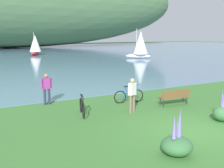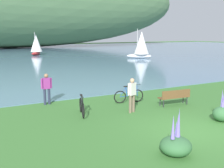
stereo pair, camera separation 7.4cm
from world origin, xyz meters
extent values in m
plane|color=#3D7533|center=(0.00, 0.00, 0.00)|extent=(200.00, 200.00, 0.00)
cube|color=#5B7F9E|center=(0.00, 47.46, 0.02)|extent=(180.00, 80.00, 0.04)
cube|color=brown|center=(2.08, 3.51, 0.45)|extent=(1.83, 0.63, 0.05)
cube|color=brown|center=(2.07, 3.31, 0.68)|extent=(1.80, 0.19, 0.40)
cylinder|color=#2D2D33|center=(1.34, 3.75, 0.23)|extent=(0.05, 0.05, 0.45)
cylinder|color=#2D2D33|center=(2.86, 3.62, 0.23)|extent=(0.05, 0.05, 0.45)
cylinder|color=#2D2D33|center=(1.31, 3.41, 0.23)|extent=(0.05, 0.05, 0.45)
cylinder|color=#2D2D33|center=(2.83, 3.28, 0.23)|extent=(0.05, 0.05, 0.45)
torus|color=black|center=(-3.16, 3.70, 0.36)|extent=(0.26, 0.71, 0.72)
torus|color=black|center=(-2.86, 4.70, 0.36)|extent=(0.26, 0.71, 0.72)
cylinder|color=black|center=(-3.06, 4.02, 0.67)|extent=(0.21, 0.59, 0.61)
cylinder|color=black|center=(-3.05, 4.06, 0.94)|extent=(0.22, 0.64, 0.09)
cylinder|color=black|center=(-2.97, 4.33, 0.65)|extent=(0.08, 0.13, 0.54)
cylinder|color=black|center=(-2.92, 4.50, 0.37)|extent=(0.15, 0.42, 0.05)
cylinder|color=black|center=(-2.91, 4.54, 0.64)|extent=(0.13, 0.36, 0.56)
cylinder|color=black|center=(-3.15, 3.72, 0.66)|extent=(0.06, 0.09, 0.60)
cube|color=black|center=(-2.96, 4.37, 0.94)|extent=(0.16, 0.26, 0.05)
cylinder|color=black|center=(-3.14, 3.74, 1.00)|extent=(0.16, 0.47, 0.02)
torus|color=black|center=(0.76, 5.08, 0.36)|extent=(0.72, 0.19, 0.72)
torus|color=black|center=(-0.27, 5.28, 0.36)|extent=(0.72, 0.19, 0.72)
cylinder|color=#1E4CB2|center=(0.43, 5.15, 0.67)|extent=(0.60, 0.15, 0.61)
cylinder|color=#1E4CB2|center=(0.39, 5.15, 0.94)|extent=(0.65, 0.16, 0.09)
cylinder|color=#1E4CB2|center=(0.11, 5.21, 0.65)|extent=(0.13, 0.07, 0.54)
cylinder|color=#1E4CB2|center=(-0.06, 5.24, 0.37)|extent=(0.42, 0.11, 0.05)
cylinder|color=#1E4CB2|center=(-0.10, 5.24, 0.64)|extent=(0.37, 0.10, 0.56)
cylinder|color=#1E4CB2|center=(0.74, 5.09, 0.66)|extent=(0.09, 0.05, 0.60)
cube|color=black|center=(0.07, 5.21, 0.94)|extent=(0.25, 0.14, 0.05)
cylinder|color=black|center=(0.71, 5.09, 1.00)|extent=(0.48, 0.11, 0.02)
cylinder|color=#282D47|center=(-4.03, 6.99, 0.44)|extent=(0.14, 0.14, 0.88)
cylinder|color=#282D47|center=(-3.79, 6.99, 0.44)|extent=(0.14, 0.14, 0.88)
cube|color=#9E338C|center=(-3.91, 6.99, 1.18)|extent=(0.38, 0.23, 0.60)
sphere|color=#9E7051|center=(-3.91, 6.99, 1.60)|extent=(0.22, 0.22, 0.22)
cylinder|color=#9E338C|center=(-4.17, 6.98, 1.18)|extent=(0.09, 0.09, 0.56)
cylinder|color=#9E338C|center=(-3.65, 6.99, 1.18)|extent=(0.09, 0.09, 0.56)
cylinder|color=#72604C|center=(-0.78, 3.40, 0.44)|extent=(0.14, 0.14, 0.88)
cylinder|color=#72604C|center=(-0.55, 3.48, 0.44)|extent=(0.14, 0.14, 0.88)
cube|color=silver|center=(-0.67, 3.44, 1.18)|extent=(0.43, 0.33, 0.60)
sphere|color=tan|center=(-0.67, 3.44, 1.60)|extent=(0.22, 0.22, 0.22)
cylinder|color=silver|center=(-0.91, 3.36, 1.18)|extent=(0.09, 0.09, 0.56)
cylinder|color=silver|center=(-0.42, 3.52, 1.18)|extent=(0.09, 0.09, 0.56)
ellipsoid|color=#386B3D|center=(2.07, 0.32, 0.33)|extent=(0.81, 0.81, 0.67)
cylinder|color=#386B3D|center=(2.07, 0.37, 0.60)|extent=(0.02, 0.02, 0.12)
cone|color=#8470D1|center=(2.07, 0.37, 1.06)|extent=(0.10, 0.10, 0.82)
cylinder|color=#386B3D|center=(2.14, 0.31, 0.60)|extent=(0.02, 0.02, 0.12)
cone|color=#8470D1|center=(2.14, 0.31, 0.97)|extent=(0.12, 0.12, 0.62)
cylinder|color=#386B3D|center=(2.12, 0.26, 0.60)|extent=(0.02, 0.02, 0.12)
cylinder|color=#386B3D|center=(2.04, 0.29, 0.60)|extent=(0.02, 0.02, 0.12)
cone|color=#8470D1|center=(2.04, 0.29, 0.97)|extent=(0.09, 0.09, 0.62)
ellipsoid|color=#386B3D|center=(-2.10, -1.38, 0.31)|extent=(1.02, 1.02, 0.62)
cylinder|color=#386B3D|center=(-2.04, -1.42, 0.56)|extent=(0.02, 0.02, 0.12)
cone|color=#8470D1|center=(-2.04, -1.42, 1.09)|extent=(0.10, 0.10, 0.95)
cylinder|color=#386B3D|center=(-2.00, -1.37, 0.56)|extent=(0.02, 0.02, 0.12)
cone|color=#8470D1|center=(-2.00, -1.37, 0.91)|extent=(0.13, 0.13, 0.58)
cylinder|color=#386B3D|center=(-2.06, -1.39, 0.56)|extent=(0.02, 0.02, 0.12)
cone|color=#8470D1|center=(-2.06, -1.39, 1.00)|extent=(0.13, 0.13, 0.76)
cylinder|color=#386B3D|center=(-2.31, -1.46, 0.56)|extent=(0.02, 0.02, 0.12)
cone|color=#8470D1|center=(-2.31, -1.46, 1.00)|extent=(0.13, 0.13, 0.78)
cylinder|color=#386B3D|center=(-2.06, -1.33, 0.56)|extent=(0.02, 0.02, 0.12)
cone|color=#8470D1|center=(-2.06, -1.33, 0.87)|extent=(0.09, 0.09, 0.51)
ellipsoid|color=#B22323|center=(4.00, 42.32, 0.34)|extent=(2.73, 3.36, 0.60)
cylinder|color=#B2B2B2|center=(3.85, 42.10, 2.35)|extent=(0.09, 0.09, 3.42)
cone|color=white|center=(4.19, 42.58, 2.18)|extent=(2.82, 2.82, 3.07)
ellipsoid|color=white|center=(16.63, 28.27, 0.38)|extent=(3.65, 3.31, 0.67)
cylinder|color=#B2B2B2|center=(16.40, 28.46, 2.64)|extent=(0.10, 0.10, 3.85)
cone|color=white|center=(16.90, 28.04, 2.45)|extent=(3.22, 3.22, 3.47)
camera|label=1|loc=(-7.96, -7.68, 3.85)|focal=44.43mm
camera|label=2|loc=(-7.89, -7.72, 3.85)|focal=44.43mm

